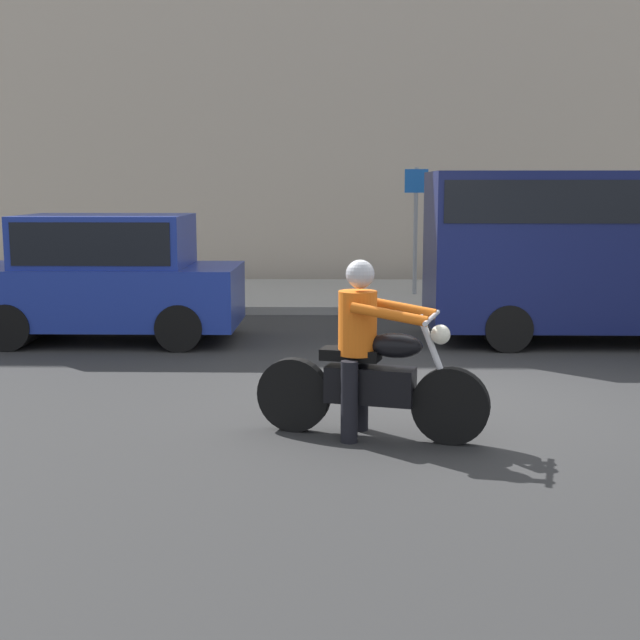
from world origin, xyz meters
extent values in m
plane|color=#2A2A2A|center=(0.00, 0.00, 0.00)|extent=(80.00, 80.00, 0.00)
cube|color=#99968E|center=(0.00, 8.00, 0.07)|extent=(40.00, 4.40, 0.14)
cylinder|color=black|center=(-0.12, -1.58, 0.34)|extent=(0.68, 0.29, 0.67)
cylinder|color=black|center=(-1.49, -1.21, 0.34)|extent=(0.68, 0.29, 0.67)
cylinder|color=silver|center=(-0.23, -1.55, 0.72)|extent=(0.38, 0.15, 0.82)
cube|color=black|center=(-0.80, -1.40, 0.48)|extent=(0.83, 0.47, 0.32)
ellipsoid|color=black|center=(-0.59, -1.45, 0.84)|extent=(0.53, 0.36, 0.22)
cube|color=black|center=(-0.98, -1.35, 0.74)|extent=(0.56, 0.37, 0.10)
cylinder|color=silver|center=(-0.29, -1.53, 1.10)|extent=(0.22, 0.69, 0.04)
sphere|color=silver|center=(-0.21, -1.55, 0.96)|extent=(0.17, 0.17, 0.17)
cylinder|color=silver|center=(-1.05, -1.16, 0.36)|extent=(0.69, 0.25, 0.07)
cylinder|color=black|center=(-0.99, -1.55, 0.36)|extent=(0.18, 0.18, 0.72)
cylinder|color=black|center=(-0.88, -1.17, 0.36)|extent=(0.18, 0.18, 0.72)
cylinder|color=orange|center=(-0.92, -1.37, 1.02)|extent=(0.42, 0.42, 0.56)
cylinder|color=orange|center=(-0.66, -1.66, 1.14)|extent=(0.66, 0.26, 0.18)
cylinder|color=orange|center=(-0.55, -1.24, 1.14)|extent=(0.66, 0.26, 0.18)
sphere|color=tan|center=(-0.90, -1.37, 1.42)|extent=(0.20, 0.20, 0.20)
sphere|color=#B7B7BC|center=(-0.90, -1.37, 1.45)|extent=(0.25, 0.25, 0.25)
cube|color=navy|center=(-4.38, 3.30, 0.66)|extent=(3.74, 1.70, 0.84)
cube|color=navy|center=(-4.38, 3.30, 1.44)|extent=(2.32, 1.56, 0.72)
cube|color=black|center=(-4.38, 3.30, 1.44)|extent=(2.13, 1.59, 0.58)
cylinder|color=black|center=(-3.22, 3.30, 0.32)|extent=(0.64, 1.76, 0.64)
cylinder|color=black|center=(-5.54, 3.30, 0.32)|extent=(0.64, 1.76, 0.64)
cube|color=#11194C|center=(2.78, 3.46, 1.32)|extent=(5.16, 1.90, 2.16)
cube|color=black|center=(2.78, 3.46, 2.00)|extent=(5.00, 1.93, 0.56)
cylinder|color=black|center=(1.18, 3.46, 0.32)|extent=(0.64, 1.96, 0.64)
cylinder|color=gray|center=(0.36, 7.65, 1.34)|extent=(0.08, 0.08, 2.40)
cube|color=#1959B2|center=(0.36, 7.62, 2.29)|extent=(0.44, 0.03, 0.44)
camera|label=1|loc=(-1.08, -8.81, 2.22)|focal=48.34mm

